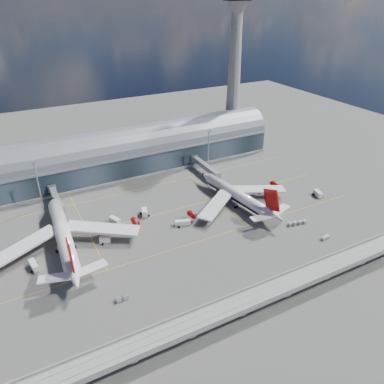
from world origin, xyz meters
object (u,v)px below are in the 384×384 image
airliner_left (63,236)px  service_truck_0 (34,265)px  airliner_right (238,196)px  control_tower (234,73)px  service_truck_3 (318,194)px  service_truck_2 (183,223)px  service_truck_4 (145,212)px  floodlight_mast_left (38,184)px  service_truck_5 (115,220)px  cargo_train_1 (297,223)px  cargo_train_2 (325,238)px  floodlight_mast_right (209,149)px  cargo_train_0 (122,299)px  service_truck_1 (105,240)px

airliner_left → service_truck_0: bearing=-147.8°
airliner_right → service_truck_0: size_ratio=8.54×
control_tower → service_truck_3: bearing=-89.5°
airliner_left → service_truck_2: bearing=-5.1°
service_truck_4 → service_truck_3: bearing=1.4°
airliner_right → service_truck_0: (-102.51, -4.24, -3.66)m
service_truck_3 → airliner_right: bearing=178.0°
floodlight_mast_left → service_truck_5: bearing=-48.9°
airliner_right → cargo_train_1: (14.67, -29.67, -4.29)m
cargo_train_2 → airliner_right: bearing=27.7°
service_truck_2 → floodlight_mast_left: bearing=66.4°
service_truck_5 → cargo_train_2: size_ratio=1.49×
airliner_left → service_truck_2: (53.75, -7.73, -4.90)m
floodlight_mast_right → service_truck_3: 69.82m
airliner_left → service_truck_5: size_ratio=10.93×
floodlight_mast_right → service_truck_5: bearing=-155.3°
cargo_train_1 → service_truck_3: bearing=-73.1°
service_truck_0 → cargo_train_2: size_ratio=1.66×
floodlight_mast_right → service_truck_4: floodlight_mast_right is taller
floodlight_mast_left → cargo_train_1: bearing=-35.4°
control_tower → service_truck_0: 172.87m
service_truck_2 → cargo_train_1: size_ratio=0.75×
floodlight_mast_right → cargo_train_1: bearing=-85.3°
floodlight_mast_left → service_truck_0: 52.54m
cargo_train_0 → cargo_train_1: bearing=-85.4°
service_truck_4 → cargo_train_1: 75.37m
airliner_left → service_truck_2: 54.52m
floodlight_mast_left → service_truck_5: (28.59, -32.78, -12.10)m
cargo_train_1 → cargo_train_2: 15.48m
service_truck_3 → cargo_train_1: size_ratio=0.64×
service_truck_4 → cargo_train_2: 87.18m
airliner_left → service_truck_5: bearing=23.2°
service_truck_2 → cargo_train_2: size_ratio=1.74×
floodlight_mast_left → service_truck_2: bearing=-41.2°
control_tower → airliner_right: size_ratio=1.64×
control_tower → cargo_train_0: bearing=-136.9°
airliner_left → service_truck_5: airliner_left is taller
service_truck_4 → cargo_train_1: service_truck_4 is taller
floodlight_mast_left → cargo_train_0: (15.09, -84.02, -12.76)m
control_tower → service_truck_2: (-78.10, -77.84, -50.23)m
control_tower → cargo_train_1: size_ratio=9.98×
floodlight_mast_left → cargo_train_2: 142.56m
service_truck_1 → service_truck_2: (37.05, -3.68, -0.02)m
floodlight_mast_left → cargo_train_2: (109.38, -90.52, -12.87)m
floodlight_mast_right → cargo_train_0: bearing=-135.3°
service_truck_1 → service_truck_2: size_ratio=0.69×
floodlight_mast_right → airliner_left: (-96.85, -42.11, -7.33)m
service_truck_1 → cargo_train_0: bearing=-165.6°
control_tower → floodlight_mast_left: (-135.00, -28.00, -38.00)m
service_truck_0 → service_truck_5: (39.53, 17.16, 0.01)m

